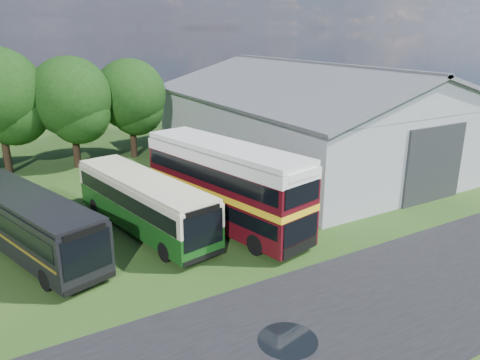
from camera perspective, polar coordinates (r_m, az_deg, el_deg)
ground at (r=20.71m, az=4.25°, el=-13.38°), size 120.00×120.00×0.00m
asphalt_road at (r=20.54m, az=16.35°, el=-14.43°), size 60.00×8.00×0.02m
puddle at (r=17.97m, az=5.83°, el=-18.92°), size 2.20×2.20×0.01m
storage_shed at (r=40.07m, az=9.10°, el=8.30°), size 18.80×24.80×8.15m
tree_right_a at (r=39.23m, az=-19.95°, el=9.50°), size 6.26×6.26×8.83m
tree_right_b at (r=41.24m, az=-13.25°, el=10.11°), size 5.98×5.98×8.45m
shrub_front at (r=28.00m, az=6.71°, el=-4.74°), size 1.70×1.70×1.70m
shrub_mid at (r=29.49m, az=4.37°, el=-3.47°), size 1.60×1.60×1.60m
shrub_back at (r=31.04m, az=2.26°, el=-2.31°), size 1.80×1.80×1.80m
bus_green_single at (r=26.31m, az=-11.65°, el=-2.70°), size 4.48×11.43×3.08m
bus_maroon_double at (r=26.08m, az=-1.80°, el=-0.76°), size 5.07×11.46×4.78m
bus_dark_single at (r=25.39m, az=-24.43°, el=-4.77°), size 5.74×11.45×3.08m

